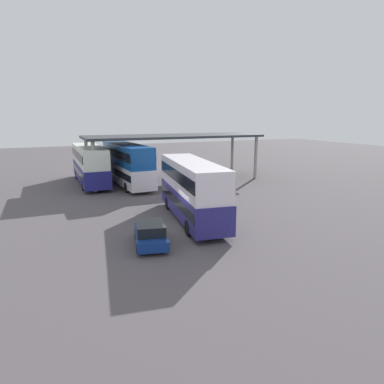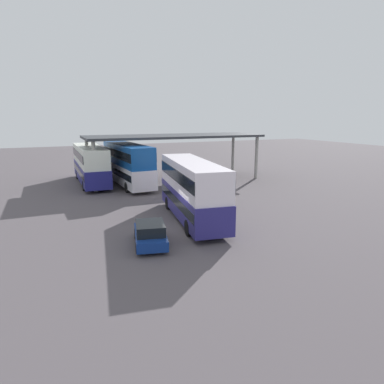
% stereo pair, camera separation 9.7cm
% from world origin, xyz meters
% --- Properties ---
extents(ground_plane, '(140.00, 140.00, 0.00)m').
position_xyz_m(ground_plane, '(0.00, 0.00, 0.00)').
color(ground_plane, '#534C51').
extents(double_decker_main, '(3.92, 10.34, 4.16)m').
position_xyz_m(double_decker_main, '(1.34, 2.05, 2.28)').
color(double_decker_main, navy).
rests_on(double_decker_main, ground_plane).
extents(parked_hatchback, '(2.48, 3.99, 1.35)m').
position_xyz_m(parked_hatchback, '(-2.81, -1.45, 0.67)').
color(parked_hatchback, navy).
rests_on(parked_hatchback, ground_plane).
extents(double_decker_near_canopy, '(2.72, 11.56, 4.04)m').
position_xyz_m(double_decker_near_canopy, '(-3.26, 18.66, 2.22)').
color(double_decker_near_canopy, navy).
rests_on(double_decker_near_canopy, ground_plane).
extents(double_decker_mid_row, '(3.04, 11.11, 4.35)m').
position_xyz_m(double_decker_mid_row, '(0.18, 16.05, 2.38)').
color(double_decker_mid_row, white).
rests_on(double_decker_mid_row, ground_plane).
extents(depot_canopy, '(19.63, 6.84, 5.13)m').
position_xyz_m(depot_canopy, '(5.74, 16.73, 4.82)').
color(depot_canopy, '#33353A').
rests_on(depot_canopy, ground_plane).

